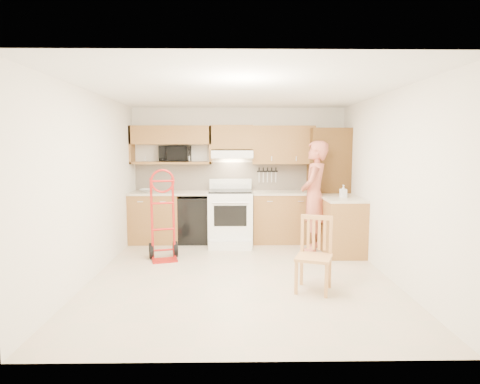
{
  "coord_description": "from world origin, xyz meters",
  "views": [
    {
      "loc": [
        -0.09,
        -5.35,
        1.77
      ],
      "look_at": [
        0.0,
        0.5,
        1.1
      ],
      "focal_mm": 29.79,
      "sensor_mm": 36.0,
      "label": 1
    }
  ],
  "objects_px": {
    "range": "(230,213)",
    "hand_truck": "(163,219)",
    "dining_chair": "(314,255)",
    "person": "(314,196)",
    "microwave": "(175,154)"
  },
  "relations": [
    {
      "from": "range",
      "to": "hand_truck",
      "type": "height_order",
      "value": "hand_truck"
    },
    {
      "from": "dining_chair",
      "to": "range",
      "type": "bearing_deg",
      "value": 133.56
    },
    {
      "from": "person",
      "to": "dining_chair",
      "type": "distance_m",
      "value": 2.08
    },
    {
      "from": "person",
      "to": "hand_truck",
      "type": "xyz_separation_m",
      "value": [
        -2.47,
        -0.58,
        -0.29
      ]
    },
    {
      "from": "person",
      "to": "microwave",
      "type": "bearing_deg",
      "value": -84.07
    },
    {
      "from": "microwave",
      "to": "range",
      "type": "height_order",
      "value": "microwave"
    },
    {
      "from": "person",
      "to": "dining_chair",
      "type": "height_order",
      "value": "person"
    },
    {
      "from": "microwave",
      "to": "range",
      "type": "distance_m",
      "value": 1.51
    },
    {
      "from": "person",
      "to": "dining_chair",
      "type": "bearing_deg",
      "value": 11.24
    },
    {
      "from": "microwave",
      "to": "dining_chair",
      "type": "relative_size",
      "value": 0.59
    },
    {
      "from": "microwave",
      "to": "person",
      "type": "xyz_separation_m",
      "value": [
        2.46,
        -0.74,
        -0.7
      ]
    },
    {
      "from": "microwave",
      "to": "dining_chair",
      "type": "xyz_separation_m",
      "value": [
        2.06,
        -2.72,
        -1.18
      ]
    },
    {
      "from": "range",
      "to": "person",
      "type": "height_order",
      "value": "person"
    },
    {
      "from": "microwave",
      "to": "dining_chair",
      "type": "height_order",
      "value": "microwave"
    },
    {
      "from": "microwave",
      "to": "range",
      "type": "relative_size",
      "value": 0.46
    }
  ]
}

